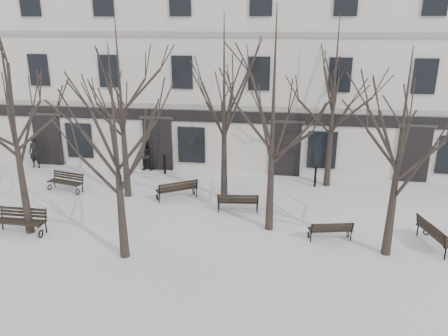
% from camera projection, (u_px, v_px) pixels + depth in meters
% --- Properties ---
extents(ground, '(100.00, 100.00, 0.00)m').
position_uv_depth(ground, '(190.00, 240.00, 16.69)').
color(ground, white).
rests_on(ground, ground).
extents(building, '(40.40, 10.20, 11.40)m').
position_uv_depth(building, '(232.00, 62.00, 27.06)').
color(building, beige).
rests_on(building, ground).
extents(tree_0, '(5.92, 5.92, 8.46)m').
position_uv_depth(tree_0, '(9.00, 99.00, 15.61)').
color(tree_0, black).
rests_on(tree_0, ground).
extents(tree_1, '(5.13, 5.13, 7.33)m').
position_uv_depth(tree_1, '(115.00, 131.00, 14.08)').
color(tree_1, black).
rests_on(tree_1, ground).
extents(tree_2, '(6.00, 6.00, 8.57)m').
position_uv_depth(tree_2, '(274.00, 96.00, 15.86)').
color(tree_2, black).
rests_on(tree_2, ground).
extents(tree_3, '(5.06, 5.06, 7.23)m').
position_uv_depth(tree_3, '(402.00, 132.00, 14.26)').
color(tree_3, black).
rests_on(tree_3, ground).
extents(tree_4, '(5.97, 5.97, 8.53)m').
position_uv_depth(tree_4, '(120.00, 84.00, 19.17)').
color(tree_4, black).
rests_on(tree_4, ground).
extents(tree_5, '(5.82, 5.82, 8.31)m').
position_uv_depth(tree_5, '(224.00, 87.00, 19.03)').
color(tree_5, black).
rests_on(tree_5, ground).
extents(tree_6, '(5.84, 5.84, 8.34)m').
position_uv_depth(tree_6, '(335.00, 82.00, 20.53)').
color(tree_6, black).
rests_on(tree_6, ground).
extents(bench_0, '(1.99, 0.74, 1.00)m').
position_uv_depth(bench_0, '(21.00, 220.00, 17.09)').
color(bench_0, black).
rests_on(bench_0, ground).
extents(bench_1, '(1.83, 0.83, 0.90)m').
position_uv_depth(bench_1, '(238.00, 201.00, 19.00)').
color(bench_1, black).
rests_on(bench_1, ground).
extents(bench_2, '(1.70, 0.90, 0.82)m').
position_uv_depth(bench_2, '(331.00, 230.00, 16.54)').
color(bench_2, black).
rests_on(bench_2, ground).
extents(bench_3, '(1.90, 1.06, 0.91)m').
position_uv_depth(bench_3, '(66.00, 181.00, 21.36)').
color(bench_3, black).
rests_on(bench_3, ground).
extents(bench_4, '(1.95, 1.57, 0.96)m').
position_uv_depth(bench_4, '(177.00, 189.00, 20.32)').
color(bench_4, black).
rests_on(bench_4, ground).
extents(bench_5, '(1.15, 2.02, 0.97)m').
position_uv_depth(bench_5, '(435.00, 234.00, 16.03)').
color(bench_5, black).
rests_on(bench_5, ground).
extents(bollard_a, '(0.14, 0.14, 1.09)m').
position_uv_depth(bollard_a, '(165.00, 164.00, 23.70)').
color(bollard_a, black).
rests_on(bollard_a, ground).
extents(bollard_b, '(0.14, 0.14, 1.07)m').
position_uv_depth(bollard_b, '(315.00, 176.00, 21.87)').
color(bollard_b, black).
rests_on(bollard_b, ground).
extents(pedestrian_a, '(0.67, 0.45, 1.79)m').
position_uv_depth(pedestrian_a, '(37.00, 167.00, 24.91)').
color(pedestrian_a, black).
rests_on(pedestrian_a, ground).
extents(pedestrian_b, '(0.95, 0.79, 1.75)m').
position_uv_depth(pedestrian_b, '(146.00, 170.00, 24.53)').
color(pedestrian_b, black).
rests_on(pedestrian_b, ground).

